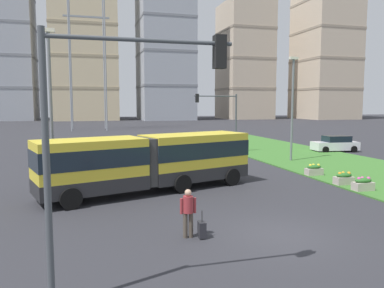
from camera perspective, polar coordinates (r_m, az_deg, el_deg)
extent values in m
plane|color=#2D2D33|center=(14.37, 13.14, -13.23)|extent=(260.00, 260.00, 0.00)
cube|color=#3D752D|center=(29.09, 24.58, -3.72)|extent=(10.00, 70.00, 0.08)
cube|color=yellow|center=(21.75, 0.35, -1.81)|extent=(6.48, 4.24, 2.55)
cube|color=#262628|center=(21.90, 0.35, -4.21)|extent=(6.50, 4.27, 0.70)
cube|color=#19232D|center=(21.70, 0.35, -0.70)|extent=(6.53, 4.29, 0.90)
cube|color=yellow|center=(19.13, -15.13, -3.12)|extent=(5.70, 3.90, 2.55)
cube|color=#262628|center=(19.29, -15.05, -5.83)|extent=(5.73, 3.92, 0.70)
cube|color=#19232D|center=(19.07, -15.16, -1.85)|extent=(5.75, 3.95, 0.90)
cylinder|color=#383838|center=(20.24, -6.72, -2.45)|extent=(2.40, 2.40, 2.45)
cylinder|color=black|center=(23.97, 2.25, -4.04)|extent=(1.04, 0.58, 1.00)
cylinder|color=black|center=(22.03, 6.08, -4.98)|extent=(1.04, 0.58, 1.00)
cylinder|color=black|center=(22.18, -4.91, -4.89)|extent=(1.04, 0.58, 1.00)
cylinder|color=black|center=(20.07, -1.46, -6.04)|extent=(1.04, 0.58, 1.00)
cylinder|color=black|center=(20.22, -19.63, -6.30)|extent=(1.04, 0.56, 1.00)
cylinder|color=black|center=(17.84, -17.83, -7.87)|extent=(1.04, 0.56, 1.00)
sphere|color=#F9EFC6|center=(24.38, 5.06, -3.18)|extent=(0.24, 0.24, 0.24)
sphere|color=#F9EFC6|center=(23.02, 7.87, -3.76)|extent=(0.24, 0.24, 0.24)
cube|color=silver|center=(39.97, 20.77, -0.25)|extent=(4.55, 2.22, 0.80)
cube|color=black|center=(39.98, 21.00, 0.75)|extent=(2.53, 1.90, 0.60)
cylinder|color=black|center=(38.48, 19.52, -0.83)|extent=(0.66, 0.28, 0.64)
cylinder|color=black|center=(40.04, 18.26, -0.53)|extent=(0.66, 0.28, 0.64)
cylinder|color=black|center=(40.04, 23.26, -0.72)|extent=(0.66, 0.28, 0.64)
cylinder|color=black|center=(41.54, 21.91, -0.43)|extent=(0.66, 0.28, 0.64)
cylinder|color=#4C4238|center=(13.64, -0.17, -12.13)|extent=(0.16, 0.16, 0.90)
cylinder|color=#4C4238|center=(13.60, -1.01, -12.19)|extent=(0.16, 0.16, 0.90)
cylinder|color=maroon|center=(13.40, -0.60, -9.11)|extent=(0.36, 0.36, 0.60)
sphere|color=tan|center=(13.30, -0.60, -7.36)|extent=(0.24, 0.24, 0.24)
cylinder|color=maroon|center=(13.47, 0.42, -9.26)|extent=(0.10, 0.10, 0.55)
cylinder|color=maroon|center=(13.37, -1.61, -9.37)|extent=(0.10, 0.10, 0.55)
cube|color=#232328|center=(13.60, 1.51, -12.81)|extent=(0.26, 0.37, 0.56)
cylinder|color=black|center=(13.45, 1.52, -10.83)|extent=(0.03, 0.03, 0.40)
cube|color=#B7AD9E|center=(22.40, 24.41, -5.83)|extent=(1.10, 0.56, 0.44)
ellipsoid|color=#2D6B28|center=(22.33, 24.45, -5.03)|extent=(0.99, 0.50, 0.28)
sphere|color=#D14C99|center=(22.14, 23.90, -4.84)|extent=(0.20, 0.20, 0.20)
sphere|color=#D14C99|center=(22.38, 24.33, -4.74)|extent=(0.20, 0.20, 0.20)
sphere|color=#D14C99|center=(22.45, 25.11, -4.74)|extent=(0.20, 0.20, 0.20)
cube|color=#B7AD9E|center=(23.60, 21.95, -5.14)|extent=(1.10, 0.56, 0.44)
ellipsoid|color=#2D6B28|center=(23.54, 21.98, -4.38)|extent=(0.99, 0.50, 0.28)
sphere|color=orange|center=(23.36, 21.44, -4.19)|extent=(0.20, 0.20, 0.20)
sphere|color=orange|center=(23.59, 21.87, -4.11)|extent=(0.20, 0.20, 0.20)
sphere|color=orange|center=(23.65, 22.62, -4.11)|extent=(0.20, 0.20, 0.20)
cube|color=#B7AD9E|center=(25.98, 17.94, -4.00)|extent=(1.10, 0.56, 0.44)
ellipsoid|color=#2D6B28|center=(25.93, 17.97, -3.30)|extent=(0.99, 0.50, 0.28)
sphere|color=yellow|center=(25.76, 17.45, -3.12)|extent=(0.20, 0.20, 0.20)
sphere|color=yellow|center=(25.98, 17.88, -3.05)|extent=(0.20, 0.20, 0.20)
sphere|color=yellow|center=(26.02, 18.56, -3.06)|extent=(0.20, 0.20, 0.20)
cylinder|color=#474C51|center=(9.03, -21.08, -4.05)|extent=(0.16, 0.16, 6.37)
cylinder|color=#474C51|center=(9.07, -7.48, 15.30)|extent=(4.36, 0.10, 0.10)
cube|color=black|center=(9.49, 4.19, 13.70)|extent=(0.28, 0.28, 0.80)
sphere|color=red|center=(9.53, 4.21, 15.19)|extent=(0.16, 0.16, 0.16)
sphere|color=yellow|center=(9.49, 4.19, 13.64)|extent=(0.16, 0.16, 0.16)
sphere|color=green|center=(9.46, 4.18, 12.08)|extent=(0.16, 0.16, 0.16)
cylinder|color=#474C51|center=(36.62, 6.65, 3.08)|extent=(0.16, 0.16, 5.64)
cylinder|color=#474C51|center=(35.83, 3.56, 7.23)|extent=(4.20, 0.10, 0.10)
cube|color=black|center=(35.28, 0.78, 6.94)|extent=(0.28, 0.28, 0.80)
sphere|color=red|center=(35.29, 0.78, 7.34)|extent=(0.16, 0.16, 0.16)
sphere|color=yellow|center=(35.28, 0.78, 6.92)|extent=(0.16, 0.16, 0.16)
sphere|color=green|center=(35.28, 0.78, 6.50)|extent=(0.16, 0.16, 0.16)
cylinder|color=slate|center=(22.20, -20.52, 4.58)|extent=(0.18, 0.18, 8.56)
cube|color=white|center=(22.55, -20.95, 15.78)|extent=(0.70, 0.28, 0.20)
cylinder|color=slate|center=(31.85, 14.90, 4.84)|extent=(0.18, 0.18, 8.27)
cube|color=white|center=(32.05, 15.12, 12.42)|extent=(0.70, 0.28, 0.20)
cube|color=gray|center=(122.40, -26.80, 7.51)|extent=(18.58, 15.01, 0.70)
cube|color=gray|center=(123.03, -27.00, 11.61)|extent=(18.58, 15.01, 0.70)
cube|color=beige|center=(119.11, -16.08, 16.28)|extent=(18.38, 17.69, 52.55)
cube|color=#9C8D6E|center=(117.23, -15.83, 8.00)|extent=(18.58, 17.89, 0.70)
cube|color=#9C8D6E|center=(117.88, -15.96, 12.26)|extent=(18.58, 17.89, 0.70)
cube|color=#9C8D6E|center=(119.18, -16.08, 16.44)|extent=(18.58, 17.89, 0.70)
cube|color=#9EA3AD|center=(116.39, -4.14, 15.53)|extent=(15.11, 17.82, 47.70)
cube|color=gray|center=(114.92, -4.09, 8.64)|extent=(15.31, 18.02, 0.70)
cube|color=gray|center=(115.75, -4.12, 13.37)|extent=(15.31, 18.02, 0.70)
cube|color=gray|center=(117.34, -4.16, 17.99)|extent=(15.31, 18.02, 0.70)
cube|color=#C6B299|center=(123.93, 7.92, 12.21)|extent=(14.08, 16.30, 36.14)
cube|color=gray|center=(123.30, 7.86, 8.19)|extent=(14.28, 16.50, 0.70)
cube|color=gray|center=(123.97, 7.93, 12.37)|extent=(14.28, 16.50, 0.70)
cube|color=gray|center=(125.29, 7.99, 16.48)|extent=(14.28, 16.50, 0.70)
cube|color=#C6B299|center=(129.28, 19.49, 13.56)|extent=(15.24, 17.77, 44.62)
cube|color=gray|center=(128.16, 19.28, 7.78)|extent=(15.44, 17.97, 0.70)
cube|color=gray|center=(128.78, 19.43, 11.75)|extent=(15.44, 17.97, 0.70)
cube|color=gray|center=(130.02, 19.57, 15.66)|extent=(15.44, 17.97, 0.70)
cube|color=gray|center=(131.85, 19.71, 19.48)|extent=(15.44, 17.97, 0.70)
cylinder|color=gray|center=(75.40, -13.21, 14.05)|extent=(0.24, 0.24, 30.75)
cylinder|color=gray|center=(75.37, -17.91, 13.92)|extent=(0.24, 0.24, 30.75)
cylinder|color=gray|center=(69.47, -13.00, 14.75)|extent=(0.24, 0.24, 30.75)
cylinder|color=gray|center=(69.44, -18.11, 14.62)|extent=(0.24, 0.24, 30.75)
cube|color=gray|center=(73.21, -15.67, 18.02)|extent=(8.00, 0.30, 0.30)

